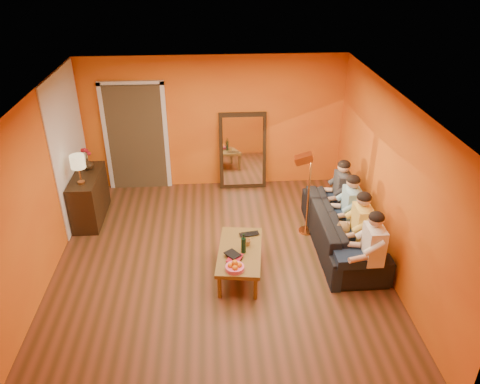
{
  "coord_description": "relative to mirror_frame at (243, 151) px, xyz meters",
  "views": [
    {
      "loc": [
        -0.08,
        -5.8,
        4.44
      ],
      "look_at": [
        0.35,
        0.5,
        1.0
      ],
      "focal_mm": 35.0,
      "sensor_mm": 36.0,
      "label": 1
    }
  ],
  "objects": [
    {
      "name": "laptop",
      "position": [
        -0.07,
        -2.5,
        -0.33
      ],
      "size": [
        0.33,
        0.24,
        0.02
      ],
      "primitive_type": "imported",
      "rotation": [
        0.0,
        0.0,
        0.17
      ],
      "color": "black",
      "rests_on": "coffee_table"
    },
    {
      "name": "white_accent",
      "position": [
        -3.04,
        -0.88,
        0.54
      ],
      "size": [
        0.02,
        1.9,
        2.58
      ],
      "primitive_type": "cube",
      "color": "white",
      "rests_on": "wall_left"
    },
    {
      "name": "person_mid_right",
      "position": [
        1.58,
        -2.13,
        -0.15
      ],
      "size": [
        0.7,
        0.44,
        1.22
      ],
      "primitive_type": null,
      "color": "#7FAEC4",
      "rests_on": "sofa"
    },
    {
      "name": "floor_lamp",
      "position": [
        0.95,
        -1.8,
        -0.04
      ],
      "size": [
        0.33,
        0.28,
        1.44
      ],
      "primitive_type": null,
      "rotation": [
        0.0,
        0.0,
        -0.16
      ],
      "color": "#D3803D",
      "rests_on": "floor"
    },
    {
      "name": "coffee_table",
      "position": [
        -0.25,
        -2.85,
        -0.55
      ],
      "size": [
        0.77,
        1.29,
        0.42
      ],
      "primitive_type": null,
      "rotation": [
        0.0,
        0.0,
        -0.13
      ],
      "color": "brown",
      "rests_on": "floor"
    },
    {
      "name": "door_header",
      "position": [
        -2.05,
        0.08,
        1.36
      ],
      "size": [
        1.22,
        0.06,
        0.08
      ],
      "primitive_type": "cube",
      "color": "white",
      "rests_on": "wall_back"
    },
    {
      "name": "door_jamb_right",
      "position": [
        -1.48,
        0.08,
        0.29
      ],
      "size": [
        0.08,
        0.06,
        2.2
      ],
      "primitive_type": "cube",
      "color": "white",
      "rests_on": "wall_back"
    },
    {
      "name": "doorway_recess",
      "position": [
        -2.05,
        0.2,
        0.29
      ],
      "size": [
        1.06,
        0.3,
        2.1
      ],
      "primitive_type": "cube",
      "color": "#3F2D19",
      "rests_on": "floor"
    },
    {
      "name": "table_lamp",
      "position": [
        -2.79,
        -1.38,
        0.34
      ],
      "size": [
        0.24,
        0.24,
        0.51
      ],
      "primitive_type": null,
      "color": "beige",
      "rests_on": "sideboard"
    },
    {
      "name": "book_lower",
      "position": [
        -0.43,
        -3.05,
        -0.33
      ],
      "size": [
        0.25,
        0.28,
        0.02
      ],
      "primitive_type": "imported",
      "rotation": [
        0.0,
        0.0,
        0.38
      ],
      "color": "black",
      "rests_on": "coffee_table"
    },
    {
      "name": "sofa",
      "position": [
        1.45,
        -2.23,
        -0.42
      ],
      "size": [
        2.3,
        0.9,
        0.67
      ],
      "primitive_type": "imported",
      "rotation": [
        0.0,
        0.0,
        1.57
      ],
      "color": "black",
      "rests_on": "floor"
    },
    {
      "name": "mirror_frame",
      "position": [
        0.0,
        0.0,
        0.0
      ],
      "size": [
        0.92,
        0.27,
        1.51
      ],
      "primitive_type": "cube",
      "rotation": [
        -0.14,
        0.0,
        0.0
      ],
      "color": "black",
      "rests_on": "floor"
    },
    {
      "name": "door_jamb_left",
      "position": [
        -2.62,
        0.08,
        0.29
      ],
      "size": [
        0.08,
        0.06,
        2.2
      ],
      "primitive_type": "cube",
      "color": "white",
      "rests_on": "wall_back"
    },
    {
      "name": "tumbler",
      "position": [
        -0.13,
        -2.73,
        -0.29
      ],
      "size": [
        0.13,
        0.13,
        0.1
      ],
      "primitive_type": "imported",
      "rotation": [
        0.0,
        0.0,
        0.28
      ],
      "color": "#B27F3F",
      "rests_on": "coffee_table"
    },
    {
      "name": "book_mid",
      "position": [
        -0.42,
        -3.04,
        -0.31
      ],
      "size": [
        0.27,
        0.3,
        0.02
      ],
      "primitive_type": "imported",
      "rotation": [
        0.0,
        0.0,
        -0.43
      ],
      "color": "#A51221",
      "rests_on": "book_lower"
    },
    {
      "name": "mirror_glass",
      "position": [
        0.0,
        -0.04,
        0.0
      ],
      "size": [
        0.78,
        0.21,
        1.35
      ],
      "primitive_type": "cube",
      "rotation": [
        -0.14,
        0.0,
        0.0
      ],
      "color": "white",
      "rests_on": "mirror_frame"
    },
    {
      "name": "flowers",
      "position": [
        -2.79,
        -0.83,
        0.42
      ],
      "size": [
        0.17,
        0.17,
        0.42
      ],
      "primitive_type": null,
      "color": "#A51221",
      "rests_on": "vase"
    },
    {
      "name": "person_mid_left",
      "position": [
        1.58,
        -2.68,
        -0.15
      ],
      "size": [
        0.7,
        0.44,
        1.22
      ],
      "primitive_type": null,
      "color": "#E9C44D",
      "rests_on": "sofa"
    },
    {
      "name": "vase",
      "position": [
        -2.79,
        -0.83,
        0.19
      ],
      "size": [
        0.19,
        0.19,
        0.2
      ],
      "primitive_type": "imported",
      "color": "black",
      "rests_on": "sideboard"
    },
    {
      "name": "fruit_bowl",
      "position": [
        -0.35,
        -3.3,
        -0.26
      ],
      "size": [
        0.26,
        0.26,
        0.16
      ],
      "primitive_type": null,
      "color": "#E95281",
      "rests_on": "coffee_table"
    },
    {
      "name": "dog",
      "position": [
        1.35,
        -2.73,
        -0.41
      ],
      "size": [
        0.52,
        0.68,
        0.71
      ],
      "primitive_type": null,
      "rotation": [
        0.0,
        0.0,
        0.25
      ],
      "color": "olive",
      "rests_on": "floor"
    },
    {
      "name": "sideboard",
      "position": [
        -2.79,
        -1.08,
        -0.34
      ],
      "size": [
        0.44,
        1.18,
        0.85
      ],
      "primitive_type": "cube",
      "color": "black",
      "rests_on": "floor"
    },
    {
      "name": "book_upper",
      "position": [
        -0.43,
        -3.06,
        -0.29
      ],
      "size": [
        0.26,
        0.27,
        0.02
      ],
      "primitive_type": "imported",
      "rotation": [
        0.0,
        0.0,
        0.65
      ],
      "color": "black",
      "rests_on": "book_mid"
    },
    {
      "name": "person_far_right",
      "position": [
        1.58,
        -1.58,
        -0.15
      ],
      "size": [
        0.7,
        0.44,
        1.22
      ],
      "primitive_type": null,
      "color": "#333338",
      "rests_on": "sofa"
    },
    {
      "name": "person_far_left",
      "position": [
        1.58,
        -3.23,
        -0.15
      ],
      "size": [
        0.7,
        0.44,
        1.22
      ],
      "primitive_type": null,
      "color": "silver",
      "rests_on": "sofa"
    },
    {
      "name": "room_shell",
      "position": [
        -0.55,
        -2.26,
        0.54
      ],
      "size": [
        5.0,
        5.5,
        2.6
      ],
      "color": "brown",
      "rests_on": "ground"
    },
    {
      "name": "wine_bottle",
      "position": [
        -0.2,
        -2.9,
        -0.18
      ],
      "size": [
        0.07,
        0.07,
        0.31
      ],
      "primitive_type": "cylinder",
      "color": "black",
      "rests_on": "coffee_table"
    }
  ]
}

